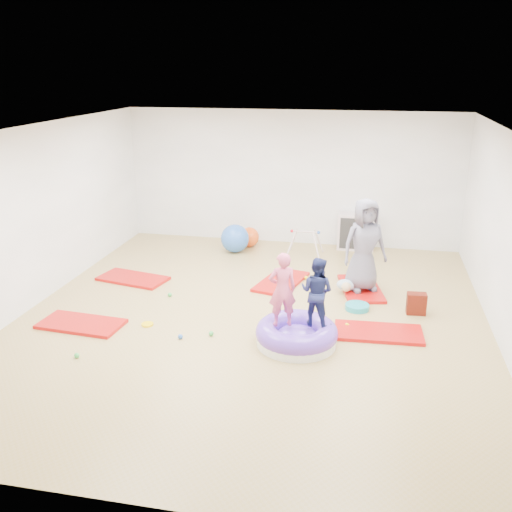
# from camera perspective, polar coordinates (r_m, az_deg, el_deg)

# --- Properties ---
(room) EXTENTS (7.01, 8.01, 2.81)m
(room) POSITION_cam_1_polar(r_m,az_deg,el_deg) (8.23, -0.42, 2.65)
(room) COLOR tan
(room) RESTS_ON ground
(gym_mat_front_left) EXTENTS (1.27, 0.71, 0.05)m
(gym_mat_front_left) POSITION_cam_1_polar(r_m,az_deg,el_deg) (8.86, -17.07, -6.51)
(gym_mat_front_left) COLOR #BB0411
(gym_mat_front_left) RESTS_ON ground
(gym_mat_mid_left) EXTENTS (1.32, 0.85, 0.05)m
(gym_mat_mid_left) POSITION_cam_1_polar(r_m,az_deg,el_deg) (10.44, -12.20, -2.22)
(gym_mat_mid_left) COLOR #BB0411
(gym_mat_mid_left) RESTS_ON ground
(gym_mat_center_back) EXTENTS (0.90, 1.34, 0.05)m
(gym_mat_center_back) POSITION_cam_1_polar(r_m,az_deg,el_deg) (10.07, 2.53, -2.58)
(gym_mat_center_back) COLOR #BB0411
(gym_mat_center_back) RESTS_ON ground
(gym_mat_right) EXTENTS (1.27, 0.68, 0.05)m
(gym_mat_right) POSITION_cam_1_polar(r_m,az_deg,el_deg) (8.40, 12.14, -7.49)
(gym_mat_right) COLOR #BB0411
(gym_mat_right) RESTS_ON ground
(gym_mat_rear_right) EXTENTS (0.87, 1.35, 0.05)m
(gym_mat_rear_right) POSITION_cam_1_polar(r_m,az_deg,el_deg) (9.92, 10.44, -3.22)
(gym_mat_rear_right) COLOR #BB0411
(gym_mat_rear_right) RESTS_ON ground
(inflatable_cushion) EXTENTS (1.14, 1.14, 0.36)m
(inflatable_cushion) POSITION_cam_1_polar(r_m,az_deg,el_deg) (7.92, 4.08, -7.86)
(inflatable_cushion) COLOR white
(inflatable_cushion) RESTS_ON ground
(child_pink) EXTENTS (0.45, 0.37, 1.04)m
(child_pink) POSITION_cam_1_polar(r_m,az_deg,el_deg) (7.64, 2.65, -3.03)
(child_pink) COLOR #D45177
(child_pink) RESTS_ON inflatable_cushion
(child_navy) EXTENTS (0.56, 0.50, 0.97)m
(child_navy) POSITION_cam_1_polar(r_m,az_deg,el_deg) (7.70, 6.11, -3.23)
(child_navy) COLOR #19204F
(child_navy) RESTS_ON inflatable_cushion
(adult_caregiver) EXTENTS (0.91, 0.79, 1.56)m
(adult_caregiver) POSITION_cam_1_polar(r_m,az_deg,el_deg) (9.58, 10.79, 1.10)
(adult_caregiver) COLOR slate
(adult_caregiver) RESTS_ON gym_mat_rear_right
(infant) EXTENTS (0.34, 0.34, 0.20)m
(infant) POSITION_cam_1_polar(r_m,az_deg,el_deg) (9.67, 9.04, -2.91)
(infant) COLOR #A0BCD5
(infant) RESTS_ON gym_mat_rear_right
(ball_pit_balls) EXTENTS (3.51, 3.54, 0.07)m
(ball_pit_balls) POSITION_cam_1_polar(r_m,az_deg,el_deg) (8.55, -1.84, -6.51)
(ball_pit_balls) COLOR blue
(ball_pit_balls) RESTS_ON ground
(exercise_ball_blue) EXTENTS (0.58, 0.58, 0.58)m
(exercise_ball_blue) POSITION_cam_1_polar(r_m,az_deg,el_deg) (11.65, -2.13, 1.77)
(exercise_ball_blue) COLOR blue
(exercise_ball_blue) RESTS_ON ground
(exercise_ball_orange) EXTENTS (0.42, 0.42, 0.42)m
(exercise_ball_orange) POSITION_cam_1_polar(r_m,az_deg,el_deg) (12.02, -0.68, 1.91)
(exercise_ball_orange) COLOR #E95017
(exercise_ball_orange) RESTS_ON ground
(infant_play_gym) EXTENTS (0.71, 0.68, 0.55)m
(infant_play_gym) POSITION_cam_1_polar(r_m,az_deg,el_deg) (11.34, 4.91, 1.63)
(infant_play_gym) COLOR beige
(infant_play_gym) RESTS_ON ground
(cube_shelf) EXTENTS (0.75, 0.37, 0.75)m
(cube_shelf) POSITION_cam_1_polar(r_m,az_deg,el_deg) (11.99, 9.98, 2.42)
(cube_shelf) COLOR beige
(cube_shelf) RESTS_ON ground
(balance_disc) EXTENTS (0.38, 0.38, 0.08)m
(balance_disc) POSITION_cam_1_polar(r_m,az_deg,el_deg) (9.14, 10.08, -5.04)
(balance_disc) COLOR teal
(balance_disc) RESTS_ON ground
(backpack) EXTENTS (0.30, 0.20, 0.33)m
(backpack) POSITION_cam_1_polar(r_m,az_deg,el_deg) (9.14, 15.74, -4.61)
(backpack) COLOR maroon
(backpack) RESTS_ON ground
(yellow_toy) EXTENTS (0.18, 0.18, 0.03)m
(yellow_toy) POSITION_cam_1_polar(r_m,az_deg,el_deg) (8.64, -10.81, -6.73)
(yellow_toy) COLOR yellow
(yellow_toy) RESTS_ON ground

